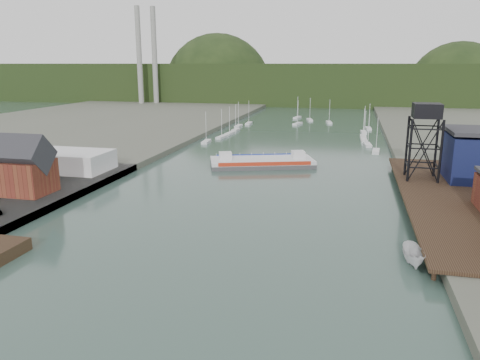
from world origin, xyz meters
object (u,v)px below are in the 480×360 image
at_px(harbor_building, 19,170).
at_px(lift_tower, 426,115).
at_px(chain_ferry, 262,162).
at_px(motorboat, 414,256).

relative_size(harbor_building, lift_tower, 0.76).
bearing_deg(lift_tower, chain_ferry, 159.09).
xyz_separation_m(harbor_building, motorboat, (71.00, -14.07, -4.80)).
xyz_separation_m(lift_tower, motorboat, (-6.00, -42.07, -14.37)).
relative_size(chain_ferry, motorboat, 4.31).
distance_m(lift_tower, chain_ferry, 42.49).
distance_m(harbor_building, lift_tower, 82.49).
bearing_deg(harbor_building, motorboat, -11.21).
distance_m(lift_tower, motorboat, 44.86).
bearing_deg(lift_tower, motorboat, -98.12).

